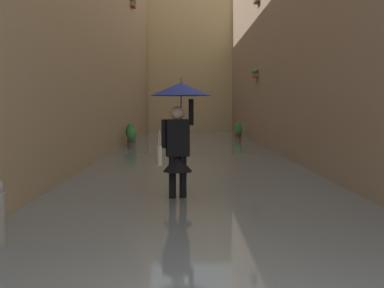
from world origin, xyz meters
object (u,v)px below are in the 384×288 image
person_wading (179,117)px  potted_plant_far_right (132,139)px  potted_plant_near_right (131,135)px  potted_plant_far_left (238,131)px

person_wading → potted_plant_far_right: (1.92, -9.39, -1.01)m
potted_plant_near_right → potted_plant_far_left: 6.11m
person_wading → potted_plant_far_left: size_ratio=2.30×
potted_plant_near_right → potted_plant_far_right: (-0.22, 1.35, -0.07)m
potted_plant_near_right → potted_plant_far_right: bearing=99.1°
potted_plant_near_right → potted_plant_far_left: (-4.78, -3.80, -0.06)m
potted_plant_far_left → potted_plant_far_right: bearing=48.5°
potted_plant_far_right → person_wading: bearing=101.5°
potted_plant_near_right → potted_plant_far_left: bearing=-141.5°
potted_plant_far_left → potted_plant_far_right: size_ratio=1.03×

